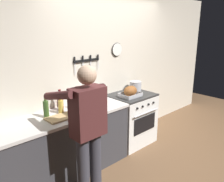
{
  "coord_description": "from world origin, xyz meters",
  "views": [
    {
      "loc": [
        -2.69,
        -1.61,
        2.07
      ],
      "look_at": [
        -0.37,
        0.85,
        1.11
      ],
      "focal_mm": 37.68,
      "sensor_mm": 36.0,
      "label": 1
    }
  ],
  "objects": [
    {
      "name": "person_cook",
      "position": [
        -1.22,
        0.35,
        0.95
      ],
      "size": [
        0.51,
        0.63,
        1.66
      ],
      "rotation": [
        0.0,
        0.0,
        1.45
      ],
      "color": "#383842",
      "rests_on": "ground"
    },
    {
      "name": "roasting_pan",
      "position": [
        0.1,
        0.91,
        0.99
      ],
      "size": [
        0.35,
        0.26,
        0.19
      ],
      "color": "#B7B7BC",
      "rests_on": "stove"
    },
    {
      "name": "stock_pot",
      "position": [
        0.46,
        1.12,
        0.98
      ],
      "size": [
        0.21,
        0.21,
        0.17
      ],
      "color": "#B7B7BC",
      "rests_on": "stove"
    },
    {
      "name": "bottle_wine_red",
      "position": [
        -1.08,
        1.15,
        1.03
      ],
      "size": [
        0.08,
        0.08,
        0.3
      ],
      "color": "#47141E",
      "rests_on": "counter_block"
    },
    {
      "name": "bottle_hot_sauce",
      "position": [
        -1.01,
        1.24,
        0.98
      ],
      "size": [
        0.05,
        0.05,
        0.2
      ],
      "color": "red",
      "rests_on": "counter_block"
    },
    {
      "name": "bottle_olive_oil",
      "position": [
        -1.36,
        1.04,
        1.02
      ],
      "size": [
        0.07,
        0.07,
        0.29
      ],
      "color": "#385623",
      "rests_on": "counter_block"
    },
    {
      "name": "bottle_dish_soap",
      "position": [
        -0.89,
        1.04,
        1.0
      ],
      "size": [
        0.07,
        0.07,
        0.24
      ],
      "color": "#338CCC",
      "rests_on": "counter_block"
    },
    {
      "name": "cutting_board",
      "position": [
        -1.24,
        0.89,
        0.91
      ],
      "size": [
        0.36,
        0.24,
        0.02
      ],
      "primitive_type": "cube",
      "color": "tan",
      "rests_on": "counter_block"
    },
    {
      "name": "ground_plane",
      "position": [
        0.0,
        0.0,
        0.0
      ],
      "size": [
        8.0,
        8.0,
        0.0
      ],
      "primitive_type": "plane",
      "color": "brown"
    },
    {
      "name": "counter_block",
      "position": [
        -1.2,
        0.99,
        0.45
      ],
      "size": [
        2.03,
        0.65,
        0.9
      ],
      "color": "#38383D",
      "rests_on": "ground"
    },
    {
      "name": "bottle_cooking_oil",
      "position": [
        -1.14,
        1.04,
        1.0
      ],
      "size": [
        0.07,
        0.07,
        0.24
      ],
      "color": "gold",
      "rests_on": "counter_block"
    },
    {
      "name": "stove",
      "position": [
        0.22,
        0.99,
        0.45
      ],
      "size": [
        0.76,
        0.67,
        0.9
      ],
      "color": "white",
      "rests_on": "ground"
    },
    {
      "name": "wall_back",
      "position": [
        0.0,
        1.35,
        1.3
      ],
      "size": [
        6.0,
        0.13,
        2.6
      ],
      "color": "beige",
      "rests_on": "ground"
    }
  ]
}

